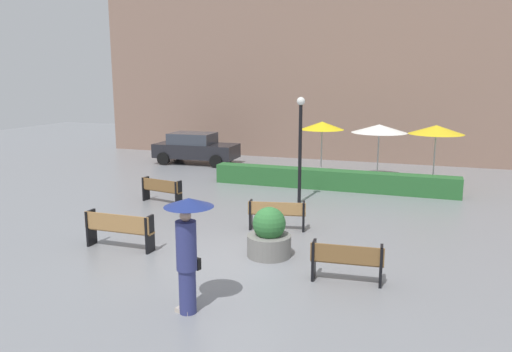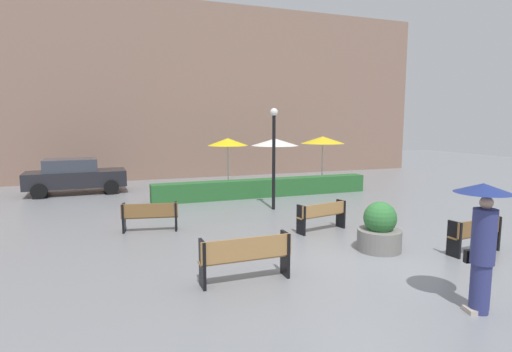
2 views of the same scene
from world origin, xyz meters
TOP-DOWN VIEW (x-y plane):
  - ground_plane at (0.00, 0.00)m, footprint 60.00×60.00m
  - bench_mid_center at (0.40, 2.55)m, footprint 1.67×0.67m
  - bench_near_right at (2.89, -0.53)m, footprint 1.56×0.50m
  - bench_near_left at (-2.94, -0.32)m, footprint 1.87×0.39m
  - bench_far_left at (-4.35, 4.24)m, footprint 1.63×0.62m
  - pedestrian_with_umbrella at (0.33, -2.84)m, footprint 0.92×0.92m
  - planter_pot at (0.83, 0.47)m, footprint 1.08×1.08m
  - lamp_post at (0.22, 5.84)m, footprint 0.28×0.28m
  - patio_umbrella_yellow at (-0.06, 10.82)m, footprint 1.91×1.91m
  - patio_umbrella_white at (2.39, 10.87)m, footprint 2.34×2.34m
  - patio_umbrella_yellow_far at (4.65, 10.11)m, footprint 2.15×2.15m
  - hedge_strip at (0.87, 8.40)m, footprint 9.58×0.70m
  - building_facade at (0.00, 16.00)m, footprint 28.00×1.20m
  - parked_car at (-6.85, 12.05)m, footprint 4.27×2.10m

SIDE VIEW (x-z plane):
  - ground_plane at x=0.00m, z-range 0.00..0.00m
  - hedge_strip at x=0.87m, z-range 0.00..0.76m
  - bench_far_left at x=-4.35m, z-range 0.08..0.93m
  - bench_near_right at x=2.89m, z-range 0.08..0.94m
  - bench_mid_center at x=0.40m, z-range 0.09..0.93m
  - planter_pot at x=0.83m, z-range -0.09..1.14m
  - bench_near_left at x=-2.94m, z-range 0.09..1.03m
  - parked_car at x=-6.85m, z-range 0.03..1.60m
  - pedestrian_with_umbrella at x=0.33m, z-range 0.28..2.46m
  - patio_umbrella_white at x=2.39m, z-range 1.01..3.40m
  - patio_umbrella_yellow at x=-0.06m, z-range 1.04..3.48m
  - lamp_post at x=0.22m, z-range 0.43..4.12m
  - patio_umbrella_yellow_far at x=4.65m, z-range 1.06..3.56m
  - building_facade at x=0.00m, z-range 0.00..9.90m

